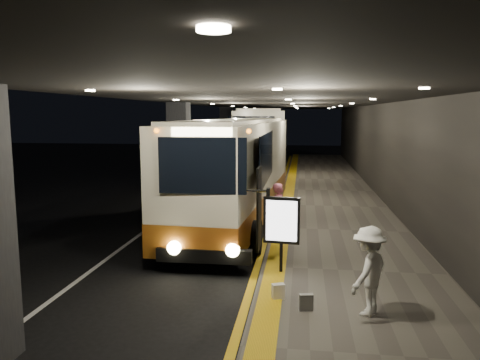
# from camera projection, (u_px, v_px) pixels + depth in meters

# --- Properties ---
(ground) EXTENTS (90.00, 90.00, 0.00)m
(ground) POSITION_uv_depth(u_px,v_px,m) (193.00, 236.00, 15.18)
(ground) COLOR black
(lane_line_white) EXTENTS (0.12, 50.00, 0.01)m
(lane_line_white) POSITION_uv_depth(u_px,v_px,m) (180.00, 205.00, 20.33)
(lane_line_white) COLOR silver
(lane_line_white) RESTS_ON ground
(kerb_stripe_yellow) EXTENTS (0.18, 50.00, 0.01)m
(kerb_stripe_yellow) POSITION_uv_depth(u_px,v_px,m) (275.00, 208.00, 19.78)
(kerb_stripe_yellow) COLOR gold
(kerb_stripe_yellow) RESTS_ON ground
(sidewalk) EXTENTS (4.50, 50.00, 0.15)m
(sidewalk) POSITION_uv_depth(u_px,v_px,m) (333.00, 208.00, 19.45)
(sidewalk) COLOR #514C44
(sidewalk) RESTS_ON ground
(tactile_strip) EXTENTS (0.50, 50.00, 0.01)m
(tactile_strip) POSITION_uv_depth(u_px,v_px,m) (287.00, 205.00, 19.69)
(tactile_strip) COLOR gold
(tactile_strip) RESTS_ON sidewalk
(terminal_wall) EXTENTS (0.10, 50.00, 6.00)m
(terminal_wall) POSITION_uv_depth(u_px,v_px,m) (392.00, 138.00, 18.75)
(terminal_wall) COLOR black
(terminal_wall) RESTS_ON ground
(support_columns) EXTENTS (0.80, 24.80, 4.40)m
(support_columns) POSITION_uv_depth(u_px,v_px,m) (179.00, 157.00, 19.00)
(support_columns) COLOR black
(support_columns) RESTS_ON ground
(canopy) EXTENTS (9.00, 50.00, 0.40)m
(canopy) POSITION_uv_depth(u_px,v_px,m) (280.00, 98.00, 19.11)
(canopy) COLOR black
(canopy) RESTS_ON support_columns
(coach_main) EXTENTS (3.12, 11.80, 3.65)m
(coach_main) POSITION_uv_depth(u_px,v_px,m) (237.00, 176.00, 16.78)
(coach_main) COLOR beige
(coach_main) RESTS_ON ground
(coach_second) EXTENTS (3.39, 13.16, 4.10)m
(coach_second) POSITION_uv_depth(u_px,v_px,m) (262.00, 145.00, 30.32)
(coach_second) COLOR beige
(coach_second) RESTS_ON ground
(passenger_boarding) EXTENTS (0.54, 0.70, 1.71)m
(passenger_boarding) POSITION_uv_depth(u_px,v_px,m) (279.00, 211.00, 14.27)
(passenger_boarding) COLOR #D96583
(passenger_boarding) RESTS_ON sidewalk
(passenger_waiting_white) EXTENTS (1.03, 1.21, 1.71)m
(passenger_waiting_white) POSITION_uv_depth(u_px,v_px,m) (369.00, 271.00, 8.83)
(passenger_waiting_white) COLOR silver
(passenger_waiting_white) RESTS_ON sidewalk
(bag_polka) EXTENTS (0.29, 0.16, 0.33)m
(bag_polka) POSITION_uv_depth(u_px,v_px,m) (306.00, 302.00, 9.08)
(bag_polka) COLOR black
(bag_polka) RESTS_ON sidewalk
(bag_plain) EXTENTS (0.29, 0.23, 0.32)m
(bag_plain) POSITION_uv_depth(u_px,v_px,m) (278.00, 291.00, 9.67)
(bag_plain) COLOR silver
(bag_plain) RESTS_ON sidewalk
(info_sign) EXTENTS (0.88, 0.21, 1.84)m
(info_sign) POSITION_uv_depth(u_px,v_px,m) (282.00, 222.00, 11.14)
(info_sign) COLOR black
(info_sign) RESTS_ON sidewalk
(stanchion_post) EXTENTS (0.05, 0.05, 1.02)m
(stanchion_post) POSITION_uv_depth(u_px,v_px,m) (281.00, 234.00, 12.91)
(stanchion_post) COLOR black
(stanchion_post) RESTS_ON sidewalk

